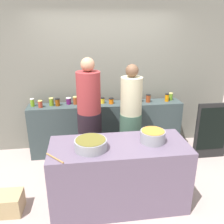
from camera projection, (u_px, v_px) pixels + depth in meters
name	position (u px, v px, depth m)	size (l,w,h in m)	color
ground	(115.00, 188.00, 3.46)	(12.00, 12.00, 0.00)	#A9928C
storefront_wall	(104.00, 68.00, 4.29)	(4.80, 0.12, 3.00)	slate
display_shelf	(106.00, 128.00, 4.32)	(2.70, 0.36, 0.93)	#344142
prep_table	(119.00, 175.00, 3.03)	(1.70, 0.70, 0.87)	#615268
preserve_jar_0	(32.00, 102.00, 4.01)	(0.07, 0.07, 0.14)	#68971B
preserve_jar_1	(40.00, 104.00, 3.96)	(0.07, 0.07, 0.12)	#A53826
preserve_jar_2	(51.00, 102.00, 4.04)	(0.08, 0.08, 0.14)	olive
preserve_jar_3	(58.00, 102.00, 4.04)	(0.08, 0.08, 0.13)	#7D3D0C
preserve_jar_4	(69.00, 101.00, 4.13)	(0.09, 0.09, 0.12)	#551754
preserve_jar_5	(75.00, 100.00, 4.11)	(0.08, 0.08, 0.14)	#99411E
preserve_jar_6	(85.00, 102.00, 4.05)	(0.08, 0.08, 0.13)	yellow
preserve_jar_7	(90.00, 102.00, 4.07)	(0.07, 0.07, 0.12)	red
preserve_jar_8	(102.00, 100.00, 4.17)	(0.08, 0.08, 0.10)	gold
preserve_jar_9	(111.00, 101.00, 4.15)	(0.09, 0.09, 0.10)	orange
preserve_jar_10	(125.00, 100.00, 4.17)	(0.09, 0.09, 0.12)	orange
preserve_jar_11	(140.00, 98.00, 4.24)	(0.08, 0.08, 0.15)	#A3340B
preserve_jar_12	(148.00, 98.00, 4.23)	(0.08, 0.08, 0.14)	#8F391B
preserve_jar_13	(167.00, 97.00, 4.27)	(0.07, 0.07, 0.14)	orange
preserve_jar_14	(171.00, 96.00, 4.35)	(0.08, 0.08, 0.13)	#5C8D23
cooking_pot_left	(91.00, 144.00, 2.75)	(0.38, 0.38, 0.13)	gray
cooking_pot_center	(153.00, 136.00, 2.93)	(0.31, 0.31, 0.15)	gray
wooden_spoon	(55.00, 158.00, 2.57)	(0.02, 0.02, 0.30)	#9E703D
cook_with_tongs	(90.00, 123.00, 3.63)	(0.37, 0.37, 1.81)	black
cook_in_cap	(131.00, 123.00, 3.74)	(0.34, 0.34, 1.70)	#3E5D4B
bread_crate	(7.00, 203.00, 2.98)	(0.38, 0.29, 0.26)	tan
chalkboard_sign	(212.00, 131.00, 4.09)	(0.60, 0.05, 1.02)	black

